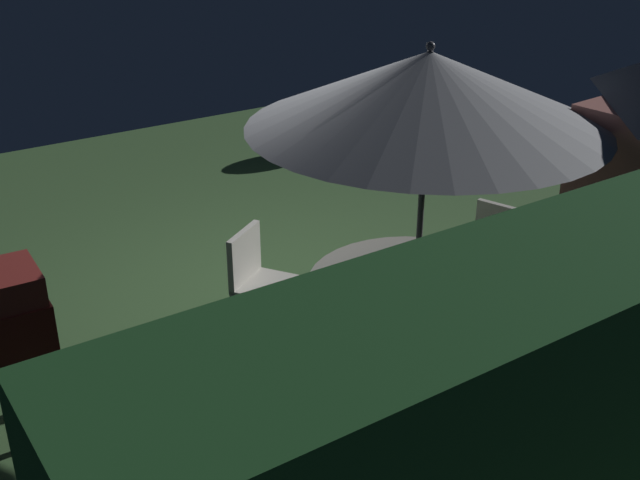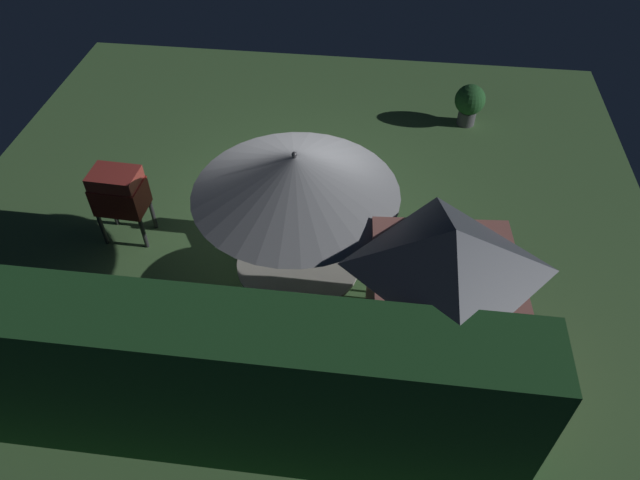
{
  "view_description": "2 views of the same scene",
  "coord_description": "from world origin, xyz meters",
  "px_view_note": "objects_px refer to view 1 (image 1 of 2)",
  "views": [
    {
      "loc": [
        3.15,
        5.17,
        3.44
      ],
      "look_at": [
        0.23,
        0.88,
        0.99
      ],
      "focal_mm": 44.22,
      "sensor_mm": 36.0,
      "label": 1
    },
    {
      "loc": [
        -1.12,
        6.44,
        6.19
      ],
      "look_at": [
        -0.47,
        1.1,
        0.83
      ],
      "focal_mm": 32.62,
      "sensor_mm": 36.0,
      "label": 2
    }
  ],
  "objects_px": {
    "patio_umbrella": "(428,90)",
    "patio_table": "(416,288)",
    "chair_toward_hedge": "(259,277)",
    "chair_near_shed": "(420,422)",
    "chair_far_side": "(492,251)",
    "potted_plant_by_shed": "(333,116)"
  },
  "relations": [
    {
      "from": "potted_plant_by_shed",
      "to": "chair_toward_hedge",
      "type": "bearing_deg",
      "value": 47.89
    },
    {
      "from": "patio_umbrella",
      "to": "chair_near_shed",
      "type": "bearing_deg",
      "value": 50.98
    },
    {
      "from": "patio_umbrella",
      "to": "chair_near_shed",
      "type": "xyz_separation_m",
      "value": [
        0.82,
        1.01,
        -1.63
      ]
    },
    {
      "from": "patio_table",
      "to": "chair_toward_hedge",
      "type": "distance_m",
      "value": 1.29
    },
    {
      "from": "patio_umbrella",
      "to": "patio_table",
      "type": "bearing_deg",
      "value": -97.13
    },
    {
      "from": "patio_umbrella",
      "to": "chair_toward_hedge",
      "type": "relative_size",
      "value": 2.73
    },
    {
      "from": "chair_near_shed",
      "to": "potted_plant_by_shed",
      "type": "xyz_separation_m",
      "value": [
        -3.31,
        -5.61,
        -0.07
      ]
    },
    {
      "from": "patio_umbrella",
      "to": "chair_near_shed",
      "type": "relative_size",
      "value": 2.73
    },
    {
      "from": "chair_near_shed",
      "to": "chair_toward_hedge",
      "type": "height_order",
      "value": "same"
    },
    {
      "from": "chair_near_shed",
      "to": "patio_umbrella",
      "type": "bearing_deg",
      "value": -129.02
    },
    {
      "from": "chair_near_shed",
      "to": "potted_plant_by_shed",
      "type": "distance_m",
      "value": 6.52
    },
    {
      "from": "patio_umbrella",
      "to": "chair_far_side",
      "type": "xyz_separation_m",
      "value": [
        -1.17,
        -0.37,
        -1.63
      ]
    },
    {
      "from": "patio_table",
      "to": "chair_far_side",
      "type": "relative_size",
      "value": 1.76
    },
    {
      "from": "patio_table",
      "to": "chair_toward_hedge",
      "type": "xyz_separation_m",
      "value": [
        0.69,
        -1.07,
        -0.18
      ]
    },
    {
      "from": "patio_umbrella",
      "to": "chair_toward_hedge",
      "type": "bearing_deg",
      "value": -57.12
    },
    {
      "from": "patio_table",
      "to": "chair_far_side",
      "type": "xyz_separation_m",
      "value": [
        -1.17,
        -0.37,
        -0.18
      ]
    },
    {
      "from": "patio_table",
      "to": "chair_toward_hedge",
      "type": "height_order",
      "value": "chair_toward_hedge"
    },
    {
      "from": "patio_table",
      "to": "chair_far_side",
      "type": "height_order",
      "value": "chair_far_side"
    },
    {
      "from": "potted_plant_by_shed",
      "to": "chair_near_shed",
      "type": "bearing_deg",
      "value": 59.45
    },
    {
      "from": "chair_toward_hedge",
      "to": "patio_umbrella",
      "type": "bearing_deg",
      "value": 122.88
    },
    {
      "from": "chair_near_shed",
      "to": "chair_toward_hedge",
      "type": "distance_m",
      "value": 2.09
    },
    {
      "from": "patio_umbrella",
      "to": "chair_toward_hedge",
      "type": "distance_m",
      "value": 2.07
    }
  ]
}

